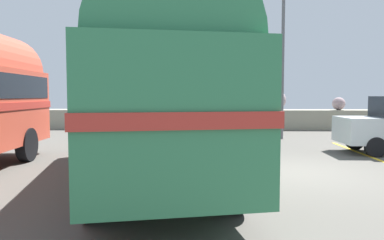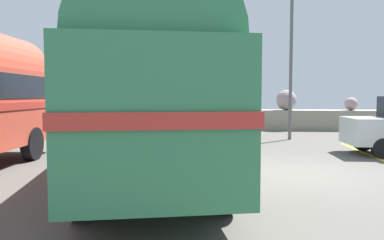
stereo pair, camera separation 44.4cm
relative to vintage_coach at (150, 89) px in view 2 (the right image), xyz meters
name	(u,v)px [view 2 (the right image)]	position (x,y,z in m)	size (l,w,h in m)	color
ground	(295,174)	(3.39, 0.88, -2.04)	(32.00, 26.00, 0.02)	#514E48
breakwater	(260,117)	(3.68, 12.66, -1.37)	(31.36, 1.94, 2.49)	gray
vintage_coach	(150,89)	(0.00, 0.00, 0.00)	(4.24, 8.90, 3.70)	black
lamp_post	(293,43)	(4.56, 7.84, 2.07)	(1.06, 0.30, 7.40)	#5B5B60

